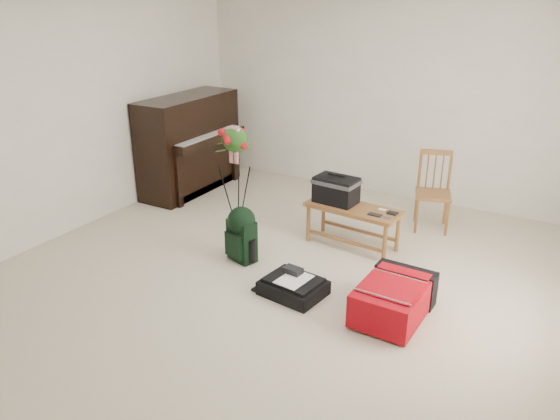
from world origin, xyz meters
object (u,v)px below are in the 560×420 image
Objects in this scene: piano at (190,146)px; flower_stand at (236,182)px; dining_chair at (434,192)px; green_backpack at (241,232)px; red_suitcase at (395,296)px; black_duffel at (293,286)px; bench at (341,196)px.

flower_stand is (1.33, -0.88, 0.00)m from piano.
green_backpack is at bearing -146.39° from dining_chair.
piano reaches higher than red_suitcase.
flower_stand is at bearing 151.35° from black_duffel.
green_backpack is (-1.40, -1.74, -0.11)m from dining_chair.
dining_chair is (3.14, 0.33, -0.18)m from piano.
green_backpack is at bearing -46.00° from flower_stand.
dining_chair is 1.15× the size of red_suitcase.
piano is 2.47m from bench.
dining_chair is 1.52× the size of black_duffel.
bench is 1.26m from black_duffel.
bench is at bearing -12.88° from piano.
red_suitcase is 1.32× the size of black_duffel.
flower_stand is at bearing -163.52° from dining_chair.
red_suitcase is at bearing 16.78° from black_duffel.
red_suitcase is at bearing -25.14° from piano.
red_suitcase is at bearing -41.93° from bench.
green_backpack is at bearing 175.81° from red_suitcase.
piano reaches higher than dining_chair.
red_suitcase is 1.34× the size of green_backpack.
red_suitcase is at bearing 11.24° from green_backpack.
black_duffel is at bearing -5.65° from green_backpack.
piano is 3.75m from red_suitcase.
piano reaches higher than flower_stand.
piano is 2.63× the size of black_duffel.
piano is 3.08m from black_duffel.
flower_stand is at bearing -33.54° from piano.
flower_stand reaches higher than bench.
dining_chair is 1.55× the size of green_backpack.
bench is 0.82× the size of flower_stand.
green_backpack is 0.72m from flower_stand.
green_backpack is (-1.63, 0.18, 0.14)m from red_suitcase.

